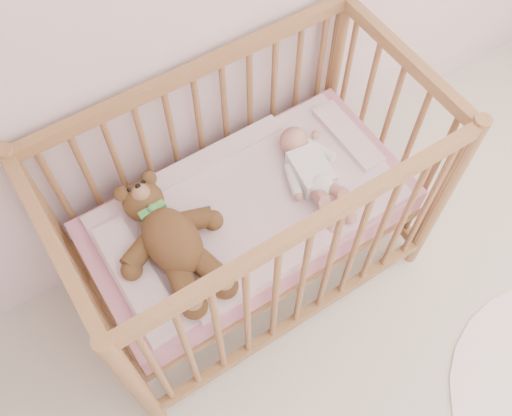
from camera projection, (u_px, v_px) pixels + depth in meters
crib at (249, 214)px, 2.17m from camera, size 1.36×0.76×1.00m
mattress at (249, 216)px, 2.18m from camera, size 1.22×0.62×0.13m
blanket at (249, 206)px, 2.12m from camera, size 1.10×0.58×0.06m
baby at (311, 167)px, 2.12m from camera, size 0.30×0.51×0.12m
teddy_bear at (173, 242)px, 1.95m from camera, size 0.44×0.61×0.16m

